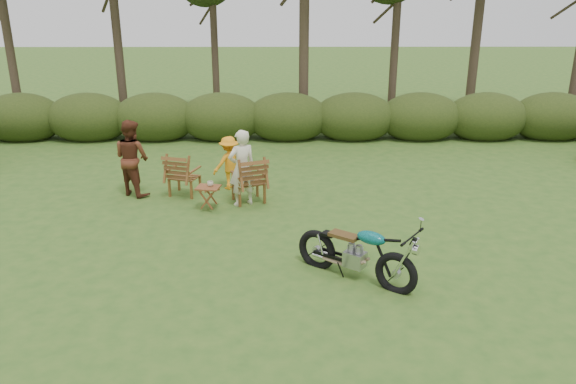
{
  "coord_description": "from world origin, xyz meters",
  "views": [
    {
      "loc": [
        -0.12,
        -7.67,
        4.17
      ],
      "look_at": [
        -0.05,
        1.54,
        0.9
      ],
      "focal_mm": 35.0,
      "sensor_mm": 36.0,
      "label": 1
    }
  ],
  "objects_px": {
    "cup": "(210,184)",
    "adult_b": "(135,194)",
    "lawn_chair_right": "(249,201)",
    "adult_a": "(243,205)",
    "motorcycle": "(354,277)",
    "child": "(230,188)",
    "side_table": "(209,198)",
    "lawn_chair_left": "(186,195)"
  },
  "relations": [
    {
      "from": "motorcycle",
      "to": "lawn_chair_right",
      "type": "relative_size",
      "value": 1.94
    },
    {
      "from": "motorcycle",
      "to": "adult_a",
      "type": "relative_size",
      "value": 1.22
    },
    {
      "from": "side_table",
      "to": "motorcycle",
      "type": "bearing_deg",
      "value": -48.25
    },
    {
      "from": "adult_a",
      "to": "adult_b",
      "type": "xyz_separation_m",
      "value": [
        -2.41,
        0.67,
        0.0
      ]
    },
    {
      "from": "adult_a",
      "to": "motorcycle",
      "type": "bearing_deg",
      "value": 93.75
    },
    {
      "from": "lawn_chair_left",
      "to": "adult_a",
      "type": "bearing_deg",
      "value": 171.02
    },
    {
      "from": "lawn_chair_left",
      "to": "cup",
      "type": "relative_size",
      "value": 7.49
    },
    {
      "from": "side_table",
      "to": "adult_b",
      "type": "bearing_deg",
      "value": 151.56
    },
    {
      "from": "cup",
      "to": "adult_a",
      "type": "xyz_separation_m",
      "value": [
        0.63,
        0.23,
        -0.54
      ]
    },
    {
      "from": "lawn_chair_left",
      "to": "side_table",
      "type": "relative_size",
      "value": 1.95
    },
    {
      "from": "adult_b",
      "to": "cup",
      "type": "bearing_deg",
      "value": -173.51
    },
    {
      "from": "lawn_chair_left",
      "to": "side_table",
      "type": "distance_m",
      "value": 1.13
    },
    {
      "from": "motorcycle",
      "to": "side_table",
      "type": "distance_m",
      "value": 3.94
    },
    {
      "from": "lawn_chair_left",
      "to": "lawn_chair_right",
      "type": "bearing_deg",
      "value": 179.44
    },
    {
      "from": "adult_b",
      "to": "adult_a",
      "type": "bearing_deg",
      "value": -162.21
    },
    {
      "from": "lawn_chair_right",
      "to": "cup",
      "type": "relative_size",
      "value": 7.87
    },
    {
      "from": "cup",
      "to": "adult_b",
      "type": "xyz_separation_m",
      "value": [
        -1.78,
        0.9,
        -0.54
      ]
    },
    {
      "from": "motorcycle",
      "to": "child",
      "type": "relative_size",
      "value": 1.62
    },
    {
      "from": "cup",
      "to": "child",
      "type": "distance_m",
      "value": 1.41
    },
    {
      "from": "side_table",
      "to": "lawn_chair_right",
      "type": "bearing_deg",
      "value": 30.12
    },
    {
      "from": "side_table",
      "to": "child",
      "type": "bearing_deg",
      "value": 76.73
    },
    {
      "from": "side_table",
      "to": "adult_a",
      "type": "bearing_deg",
      "value": 21.89
    },
    {
      "from": "lawn_chair_left",
      "to": "adult_a",
      "type": "relative_size",
      "value": 0.6
    },
    {
      "from": "side_table",
      "to": "cup",
      "type": "xyz_separation_m",
      "value": [
        0.04,
        0.04,
        0.3
      ]
    },
    {
      "from": "lawn_chair_left",
      "to": "adult_b",
      "type": "xyz_separation_m",
      "value": [
        -1.11,
        0.04,
        0.0
      ]
    },
    {
      "from": "lawn_chair_right",
      "to": "side_table",
      "type": "height_order",
      "value": "lawn_chair_right"
    },
    {
      "from": "lawn_chair_right",
      "to": "adult_a",
      "type": "relative_size",
      "value": 0.63
    },
    {
      "from": "lawn_chair_left",
      "to": "child",
      "type": "xyz_separation_m",
      "value": [
        0.94,
        0.41,
        0.0
      ]
    },
    {
      "from": "motorcycle",
      "to": "side_table",
      "type": "xyz_separation_m",
      "value": [
        -2.62,
        2.93,
        0.25
      ]
    },
    {
      "from": "cup",
      "to": "adult_a",
      "type": "bearing_deg",
      "value": 20.15
    },
    {
      "from": "lawn_chair_right",
      "to": "cup",
      "type": "distance_m",
      "value": 1.01
    },
    {
      "from": "lawn_chair_right",
      "to": "adult_b",
      "type": "bearing_deg",
      "value": -32.91
    },
    {
      "from": "cup",
      "to": "adult_a",
      "type": "height_order",
      "value": "adult_a"
    },
    {
      "from": "motorcycle",
      "to": "side_table",
      "type": "relative_size",
      "value": 3.97
    },
    {
      "from": "adult_b",
      "to": "child",
      "type": "relative_size",
      "value": 1.38
    },
    {
      "from": "adult_b",
      "to": "child",
      "type": "xyz_separation_m",
      "value": [
        2.05,
        0.37,
        0.0
      ]
    },
    {
      "from": "motorcycle",
      "to": "lawn_chair_right",
      "type": "bearing_deg",
      "value": 154.76
    },
    {
      "from": "adult_b",
      "to": "child",
      "type": "height_order",
      "value": "adult_b"
    },
    {
      "from": "adult_a",
      "to": "lawn_chair_left",
      "type": "bearing_deg",
      "value": -53.42
    },
    {
      "from": "motorcycle",
      "to": "side_table",
      "type": "height_order",
      "value": "motorcycle"
    },
    {
      "from": "lawn_chair_right",
      "to": "lawn_chair_left",
      "type": "bearing_deg",
      "value": -39.44
    },
    {
      "from": "lawn_chair_right",
      "to": "cup",
      "type": "xyz_separation_m",
      "value": [
        -0.74,
        -0.42,
        0.54
      ]
    }
  ]
}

